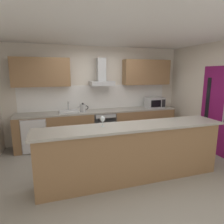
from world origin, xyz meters
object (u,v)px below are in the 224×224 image
at_px(oven, 103,126).
at_px(wine_glass, 103,119).
at_px(microwave, 155,103).
at_px(sink, 69,111).
at_px(kettle, 83,108).
at_px(range_hood, 101,77).
at_px(refrigerator, 35,133).

distance_m(oven, wine_glass, 2.09).
relative_size(microwave, sink, 1.00).
distance_m(microwave, kettle, 2.09).
bearing_deg(microwave, range_hood, 174.18).
distance_m(refrigerator, wine_glass, 2.38).
bearing_deg(refrigerator, wine_glass, -57.17).
height_order(kettle, wine_glass, wine_glass).
distance_m(microwave, range_hood, 1.72).
bearing_deg(sink, refrigerator, -179.08).
relative_size(kettle, wine_glass, 1.62).
bearing_deg(oven, sink, 179.30).
distance_m(range_hood, wine_glass, 2.21).
relative_size(oven, sink, 1.60).
bearing_deg(kettle, wine_glass, -89.13).
bearing_deg(sink, microwave, -0.91).
bearing_deg(microwave, wine_glass, -137.54).
height_order(sink, wine_glass, wine_glass).
relative_size(refrigerator, microwave, 1.70).
xyz_separation_m(oven, wine_glass, (-0.52, -1.92, 0.67)).
bearing_deg(wine_glass, oven, 74.86).
xyz_separation_m(refrigerator, microwave, (3.30, -0.03, 0.62)).
height_order(refrigerator, sink, sink).
relative_size(oven, wine_glass, 4.50).
xyz_separation_m(sink, range_hood, (0.90, 0.12, 0.86)).
relative_size(range_hood, wine_glass, 4.05).
relative_size(oven, kettle, 2.77).
bearing_deg(refrigerator, sink, 0.92).
xyz_separation_m(range_hood, wine_glass, (-0.52, -2.05, -0.66)).
distance_m(oven, range_hood, 1.33).
relative_size(sink, kettle, 1.73).
height_order(oven, microwave, microwave).
bearing_deg(wine_glass, sink, 101.15).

